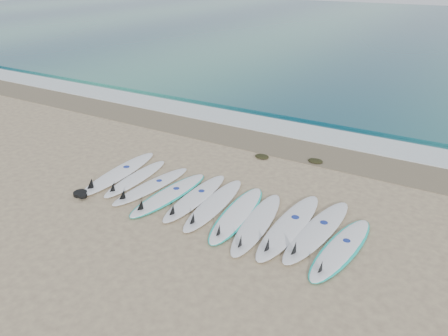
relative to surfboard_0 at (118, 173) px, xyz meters
The scene contains 19 objects.
ground 2.97m from the surfboard_0, ahead, with size 120.00×120.00×0.00m, color tan.
ocean 32.60m from the surfboard_0, 84.77° to the left, with size 120.00×55.00×0.03m, color #1E6262.
wet_sand_band 5.03m from the surfboard_0, 53.81° to the left, with size 120.00×1.80×0.01m, color #6F6149.
foam_band 6.22m from the surfboard_0, 61.45° to the left, with size 120.00×1.40×0.04m, color silver.
wave_crest 7.57m from the surfboard_0, 66.88° to the left, with size 120.00×1.00×0.10m, color #1E6262.
surfboard_0 is the anchor object (origin of this frame).
surfboard_1 0.56m from the surfboard_0, ahead, with size 0.63×2.40×0.30m.
surfboard_2 1.17m from the surfboard_0, ahead, with size 0.77×2.52×0.32m.
surfboard_3 1.81m from the surfboard_0, ahead, with size 0.76×2.61×0.33m.
surfboard_4 2.42m from the surfboard_0, ahead, with size 0.65×2.59×0.33m.
surfboard_5 2.96m from the surfboard_0, ahead, with size 0.76×2.66×0.34m.
surfboard_6 3.61m from the surfboard_0, ahead, with size 0.92×2.65×0.33m.
surfboard_7 4.16m from the surfboard_0, ahead, with size 0.88×2.69×0.34m.
surfboard_8 4.76m from the surfboard_0, ahead, with size 0.61×2.91×0.37m.
surfboard_9 5.32m from the surfboard_0, ahead, with size 0.84×2.85×0.36m.
surfboard_10 5.92m from the surfboard_0, ahead, with size 0.86×2.56×0.32m.
seaweed_near 3.97m from the surfboard_0, 47.65° to the left, with size 0.41×0.32×0.08m, color black.
seaweed_far 5.31m from the surfboard_0, 39.97° to the left, with size 0.41×0.32×0.08m, color black.
leash_coil 1.26m from the surfboard_0, 88.99° to the right, with size 0.46×0.36×0.11m.
Camera 1 is at (4.55, -7.22, 4.93)m, focal length 35.00 mm.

